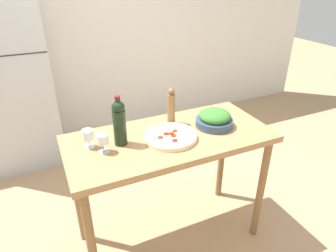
% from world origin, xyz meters
% --- Properties ---
extents(ground_plane, '(14.00, 14.00, 0.00)m').
position_xyz_m(ground_plane, '(0.00, 0.00, 0.00)').
color(ground_plane, tan).
extents(wall_back, '(6.40, 0.08, 2.60)m').
position_xyz_m(wall_back, '(0.00, 2.11, 1.30)').
color(wall_back, silver).
rests_on(wall_back, ground_plane).
extents(refrigerator, '(0.76, 0.69, 1.75)m').
position_xyz_m(refrigerator, '(-0.98, 1.73, 0.88)').
color(refrigerator, '#B7BCC1').
rests_on(refrigerator, ground_plane).
extents(prep_counter, '(1.40, 0.65, 0.94)m').
position_xyz_m(prep_counter, '(0.00, 0.00, 0.82)').
color(prep_counter, '#A87A4C').
rests_on(prep_counter, ground_plane).
extents(wine_bottle, '(0.08, 0.08, 0.33)m').
position_xyz_m(wine_bottle, '(-0.33, 0.04, 1.10)').
color(wine_bottle, black).
rests_on(wine_bottle, prep_counter).
extents(wine_glass_near, '(0.07, 0.07, 0.12)m').
position_xyz_m(wine_glass_near, '(-0.46, -0.01, 1.02)').
color(wine_glass_near, silver).
rests_on(wine_glass_near, prep_counter).
extents(wine_glass_far, '(0.07, 0.07, 0.12)m').
position_xyz_m(wine_glass_far, '(-0.53, 0.09, 1.02)').
color(wine_glass_far, silver).
rests_on(wine_glass_far, prep_counter).
extents(pepper_mill, '(0.06, 0.06, 0.27)m').
position_xyz_m(pepper_mill, '(0.09, 0.17, 1.07)').
color(pepper_mill, olive).
rests_on(pepper_mill, prep_counter).
extents(salad_bowl, '(0.27, 0.27, 0.13)m').
position_xyz_m(salad_bowl, '(0.35, 0.00, 1.00)').
color(salad_bowl, '#384C6B').
rests_on(salad_bowl, prep_counter).
extents(homemade_pizza, '(0.36, 0.36, 0.04)m').
position_xyz_m(homemade_pizza, '(-0.01, -0.03, 0.96)').
color(homemade_pizza, beige).
rests_on(homemade_pizza, prep_counter).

